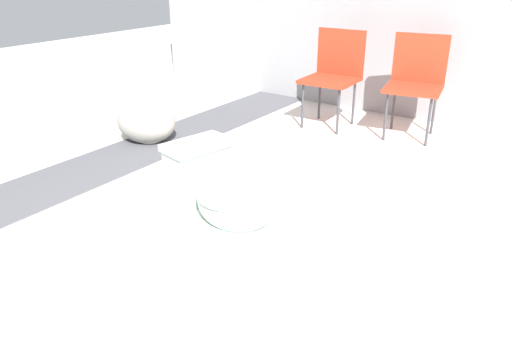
# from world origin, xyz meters

# --- Properties ---
(ground_plane) EXTENTS (14.00, 14.00, 0.00)m
(ground_plane) POSITION_xyz_m (0.00, 0.00, 0.00)
(ground_plane) COLOR beige
(gravel_strip) EXTENTS (0.56, 8.00, 0.01)m
(gravel_strip) POSITION_xyz_m (-1.38, 0.50, 0.01)
(gravel_strip) COLOR #4C4C51
(gravel_strip) RESTS_ON ground
(toilet) EXTENTS (0.70, 0.50, 0.52)m
(toilet) POSITION_xyz_m (0.00, 0.13, 0.22)
(toilet) COLOR #B2C6B7
(toilet) RESTS_ON ground
(folding_chair_left) EXTENTS (0.46, 0.46, 0.83)m
(folding_chair_left) POSITION_xyz_m (-0.47, 2.32, 0.51)
(folding_chair_left) COLOR red
(folding_chair_left) RESTS_ON ground
(folding_chair_middle) EXTENTS (0.51, 0.51, 0.83)m
(folding_chair_middle) POSITION_xyz_m (0.22, 2.44, 0.51)
(folding_chair_middle) COLOR red
(folding_chair_middle) RESTS_ON ground
(boulder_near) EXTENTS (0.58, 0.52, 0.35)m
(boulder_near) POSITION_xyz_m (-1.49, 0.99, 0.18)
(boulder_near) COLOR gray
(boulder_near) RESTS_ON ground
(boulder_far) EXTENTS (0.37, 0.36, 0.21)m
(boulder_far) POSITION_xyz_m (-1.45, 0.97, 0.11)
(boulder_far) COLOR #B7B2AD
(boulder_far) RESTS_ON ground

